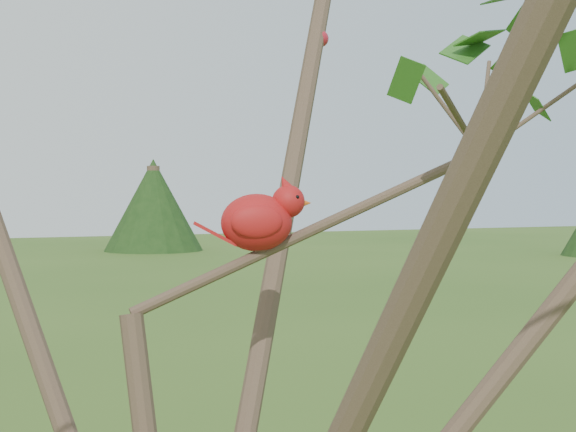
% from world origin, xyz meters
% --- Properties ---
extents(crabapple_tree, '(2.35, 2.05, 2.95)m').
position_xyz_m(crabapple_tree, '(0.03, -0.02, 2.12)').
color(crabapple_tree, '#3E2F21').
rests_on(crabapple_tree, ground).
extents(cardinal, '(0.19, 0.11, 0.13)m').
position_xyz_m(cardinal, '(0.15, 0.08, 2.09)').
color(cardinal, '#B51C0F').
rests_on(cardinal, ground).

